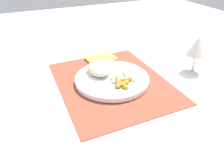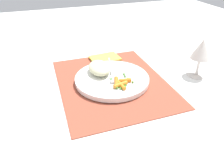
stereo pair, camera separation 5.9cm
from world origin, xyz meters
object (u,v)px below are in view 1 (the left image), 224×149
Objects in this scene: wine_glass at (197,47)px; plate at (112,79)px; rice_mound at (99,68)px; fork at (111,72)px; napkin at (101,58)px; carrot_portion at (122,83)px.

plate is at bearing -99.37° from wine_glass.
plate is 0.33m from wine_glass.
wine_glass is (0.10, 0.35, 0.06)m from rice_mound.
wine_glass is (0.08, 0.31, 0.08)m from fork.
rice_mound reaches higher than fork.
fork is 0.15m from napkin.
rice_mound reaches higher than plate.
rice_mound is at bearing -143.87° from plate.
carrot_portion is at bearing 22.63° from rice_mound.
plate is 1.38× the size of fork.
plate is 0.06m from carrot_portion.
napkin is (-0.13, 0.06, -0.03)m from rice_mound.
fork is at bearing 166.04° from plate.
plate is 0.03m from fork.
wine_glass reaches higher than carrot_portion.
fork is (0.02, 0.04, -0.02)m from rice_mound.
rice_mound is 0.15m from napkin.
fork is 0.33m from wine_glass.
fork is at bearing -8.32° from napkin.
carrot_portion is at bearing -89.19° from wine_glass.
plate is 0.06m from rice_mound.
napkin is (-0.18, 0.03, -0.00)m from plate.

